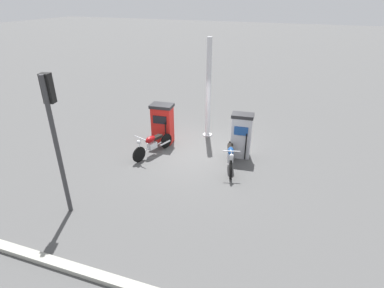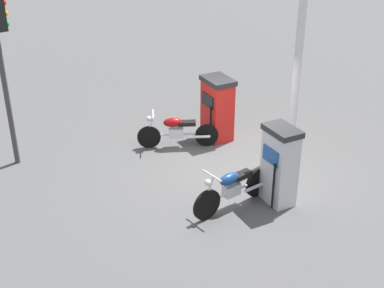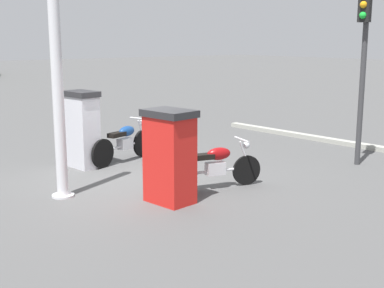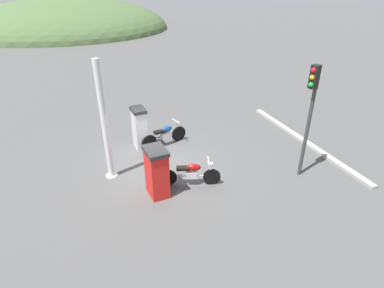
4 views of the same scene
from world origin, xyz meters
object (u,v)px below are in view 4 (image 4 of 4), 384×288
object	(u,v)px
fuel_pump_near	(157,172)
roadside_traffic_light	(311,104)
motorcycle_near_pump	(191,173)
fuel_pump_far	(140,128)
canopy_support_pole	(105,125)
motorcycle_far_pump	(165,135)

from	to	relation	value
fuel_pump_near	roadside_traffic_light	xyz separation A→B (m)	(4.91, -0.42, 1.81)
fuel_pump_near	roadside_traffic_light	world-z (taller)	roadside_traffic_light
motorcycle_near_pump	fuel_pump_far	bearing A→B (deg)	110.49
motorcycle_near_pump	canopy_support_pole	bearing A→B (deg)	152.09
fuel_pump_near	motorcycle_near_pump	size ratio (longest dim) A/B	0.83
fuel_pump_far	roadside_traffic_light	world-z (taller)	roadside_traffic_light
motorcycle_near_pump	motorcycle_far_pump	distance (m)	2.99
fuel_pump_far	roadside_traffic_light	size ratio (longest dim) A/B	0.44
motorcycle_far_pump	canopy_support_pole	distance (m)	3.22
fuel_pump_near	roadside_traffic_light	distance (m)	5.25
motorcycle_far_pump	canopy_support_pole	world-z (taller)	canopy_support_pole
fuel_pump_far	motorcycle_far_pump	bearing A→B (deg)	-6.50
fuel_pump_near	motorcycle_near_pump	world-z (taller)	fuel_pump_near
fuel_pump_near	fuel_pump_far	xyz separation A→B (m)	(0.00, 3.25, 0.03)
motorcycle_near_pump	motorcycle_far_pump	xyz separation A→B (m)	(-0.17, 2.98, 0.01)
roadside_traffic_light	fuel_pump_far	bearing A→B (deg)	143.23
canopy_support_pole	motorcycle_near_pump	bearing A→B (deg)	-27.91
fuel_pump_far	canopy_support_pole	bearing A→B (deg)	-126.79
fuel_pump_near	roadside_traffic_light	bearing A→B (deg)	-4.91
fuel_pump_far	motorcycle_far_pump	world-z (taller)	fuel_pump_far
fuel_pump_near	motorcycle_near_pump	distance (m)	1.22
fuel_pump_far	canopy_support_pole	distance (m)	2.48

